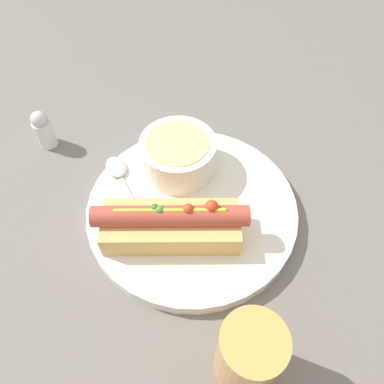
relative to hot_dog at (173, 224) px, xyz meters
name	(u,v)px	position (x,y,z in m)	size (l,w,h in m)	color
ground_plane	(192,213)	(0.00, 0.05, -0.04)	(4.00, 4.00, 0.00)	slate
dinner_plate	(192,209)	(0.00, 0.05, -0.03)	(0.28, 0.28, 0.02)	white
hot_dog	(173,224)	(0.00, 0.00, 0.00)	(0.18, 0.14, 0.06)	#DBAD60
soup_bowl	(178,154)	(-0.05, 0.10, 0.00)	(0.11, 0.11, 0.05)	silver
spoon	(119,175)	(-0.12, 0.04, -0.02)	(0.13, 0.09, 0.01)	#B7B7BC
drinking_glass	(248,355)	(0.14, -0.09, 0.01)	(0.06, 0.06, 0.10)	#D8994C
salt_shaker	(42,131)	(-0.26, 0.05, -0.01)	(0.03, 0.03, 0.06)	silver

